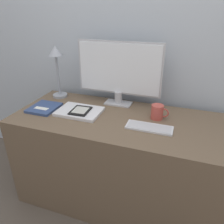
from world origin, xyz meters
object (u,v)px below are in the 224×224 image
at_px(keyboard, 149,127).
at_px(laptop, 79,111).
at_px(desk_lamp, 57,64).
at_px(notebook, 44,108).
at_px(ereader, 80,111).
at_px(monitor, 119,72).
at_px(coffee_mug, 158,112).

bearing_deg(keyboard, laptop, 173.83).
distance_m(keyboard, laptop, 0.52).
distance_m(desk_lamp, notebook, 0.37).
relative_size(desk_lamp, notebook, 1.89).
distance_m(laptop, ereader, 0.03).
xyz_separation_m(laptop, notebook, (-0.28, -0.03, -0.00)).
height_order(laptop, desk_lamp, desk_lamp).
height_order(keyboard, notebook, notebook).
bearing_deg(notebook, monitor, 28.95).
relative_size(keyboard, laptop, 0.94).
relative_size(notebook, coffee_mug, 1.85).
xyz_separation_m(keyboard, coffee_mug, (0.02, 0.15, 0.04)).
distance_m(monitor, notebook, 0.61).
distance_m(keyboard, notebook, 0.79).
bearing_deg(notebook, desk_lamp, 94.46).
bearing_deg(keyboard, notebook, 177.94).
bearing_deg(notebook, ereader, 2.64).
bearing_deg(laptop, coffee_mug, 10.01).
distance_m(monitor, desk_lamp, 0.51).
height_order(ereader, notebook, ereader).
bearing_deg(desk_lamp, monitor, 1.63).
bearing_deg(laptop, keyboard, -6.17).
bearing_deg(desk_lamp, coffee_mug, -9.22).
distance_m(monitor, keyboard, 0.49).
bearing_deg(coffee_mug, laptop, -169.99).
xyz_separation_m(desk_lamp, notebook, (0.02, -0.26, -0.27)).
xyz_separation_m(laptop, ereader, (0.02, -0.01, 0.02)).
bearing_deg(keyboard, coffee_mug, 80.67).
height_order(laptop, coffee_mug, coffee_mug).
bearing_deg(coffee_mug, monitor, 155.09).
relative_size(laptop, ereader, 1.93).
xyz_separation_m(monitor, laptop, (-0.21, -0.24, -0.25)).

